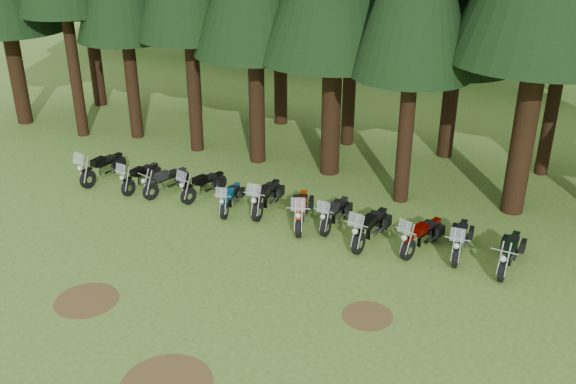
% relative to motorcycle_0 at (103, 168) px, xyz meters
% --- Properties ---
extents(ground, '(120.00, 120.00, 0.00)m').
position_rel_motorcycle_0_xyz_m(ground, '(7.93, -5.02, -0.53)').
color(ground, '#426A21').
rests_on(ground, ground).
extents(decid_3, '(6.12, 5.95, 7.65)m').
position_rel_motorcycle_0_xyz_m(decid_3, '(3.22, 20.11, 3.99)').
color(decid_3, black).
rests_on(decid_3, ground).
extents(decid_4, '(5.93, 5.76, 7.41)m').
position_rel_motorcycle_0_xyz_m(decid_4, '(9.51, 21.30, 3.84)').
color(decid_4, black).
rests_on(decid_4, ground).
extents(dirt_patch_0, '(1.80, 1.80, 0.01)m').
position_rel_motorcycle_0_xyz_m(dirt_patch_0, '(4.93, -7.02, -0.52)').
color(dirt_patch_0, '#4C3D1E').
rests_on(dirt_patch_0, ground).
extents(dirt_patch_1, '(1.40, 1.40, 0.01)m').
position_rel_motorcycle_0_xyz_m(dirt_patch_1, '(12.43, -4.52, -0.52)').
color(dirt_patch_1, '#4C3D1E').
rests_on(dirt_patch_1, ground).
extents(motorcycle_0, '(0.58, 2.51, 1.57)m').
position_rel_motorcycle_0_xyz_m(motorcycle_0, '(0.00, 0.00, 0.00)').
color(motorcycle_0, black).
rests_on(motorcycle_0, ground).
extents(motorcycle_1, '(0.49, 2.24, 1.41)m').
position_rel_motorcycle_0_xyz_m(motorcycle_1, '(1.85, -0.04, -0.06)').
color(motorcycle_1, black).
rests_on(motorcycle_1, ground).
extents(motorcycle_2, '(0.77, 2.17, 0.91)m').
position_rel_motorcycle_0_xyz_m(motorcycle_2, '(3.00, 0.01, -0.06)').
color(motorcycle_2, black).
rests_on(motorcycle_2, ground).
extents(motorcycle_3, '(0.94, 2.24, 1.43)m').
position_rel_motorcycle_0_xyz_m(motorcycle_3, '(4.50, 0.23, -0.05)').
color(motorcycle_3, black).
rests_on(motorcycle_3, ground).
extents(motorcycle_4, '(0.65, 2.11, 1.33)m').
position_rel_motorcycle_0_xyz_m(motorcycle_4, '(5.93, -0.30, -0.08)').
color(motorcycle_4, black).
rests_on(motorcycle_4, ground).
extents(motorcycle_5, '(0.49, 2.47, 1.55)m').
position_rel_motorcycle_0_xyz_m(motorcycle_5, '(7.16, 0.14, -0.01)').
color(motorcycle_5, black).
rests_on(motorcycle_5, ground).
extents(motorcycle_6, '(1.05, 2.49, 1.59)m').
position_rel_motorcycle_0_xyz_m(motorcycle_6, '(8.73, -0.35, 0.00)').
color(motorcycle_6, black).
rests_on(motorcycle_6, ground).
extents(motorcycle_7, '(0.46, 2.24, 1.41)m').
position_rel_motorcycle_0_xyz_m(motorcycle_7, '(9.83, 0.01, -0.06)').
color(motorcycle_7, black).
rests_on(motorcycle_7, ground).
extents(motorcycle_8, '(0.66, 2.51, 1.57)m').
position_rel_motorcycle_0_xyz_m(motorcycle_8, '(11.27, -0.58, -0.00)').
color(motorcycle_8, black).
rests_on(motorcycle_8, ground).
extents(motorcycle_9, '(1.02, 2.33, 1.49)m').
position_rel_motorcycle_0_xyz_m(motorcycle_9, '(12.93, -0.38, -0.03)').
color(motorcycle_9, black).
rests_on(motorcycle_9, ground).
extents(motorcycle_10, '(0.45, 2.36, 1.48)m').
position_rel_motorcycle_0_xyz_m(motorcycle_10, '(14.10, -0.19, -0.03)').
color(motorcycle_10, black).
rests_on(motorcycle_10, ground).
extents(motorcycle_11, '(0.42, 2.38, 0.97)m').
position_rel_motorcycle_0_xyz_m(motorcycle_11, '(15.62, -0.40, -0.03)').
color(motorcycle_11, black).
rests_on(motorcycle_11, ground).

